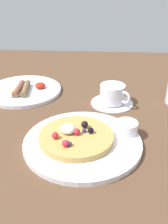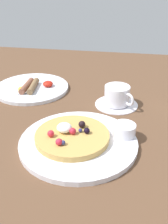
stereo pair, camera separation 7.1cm
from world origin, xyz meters
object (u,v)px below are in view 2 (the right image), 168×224
object	(u,v)px
syrup_ramekin	(124,130)
breakfast_plate	(32,88)
coffee_saucer	(116,104)
pancake_plate	(78,142)
coffee_cup	(117,95)

from	to	relation	value
syrup_ramekin	breakfast_plate	size ratio (longest dim) A/B	0.22
syrup_ramekin	breakfast_plate	bearing A→B (deg)	142.57
syrup_ramekin	coffee_saucer	size ratio (longest dim) A/B	0.43
pancake_plate	coffee_cup	distance (cm)	24.98
breakfast_plate	pancake_plate	bearing A→B (deg)	-52.93
coffee_saucer	coffee_cup	world-z (taller)	coffee_cup
syrup_ramekin	coffee_cup	world-z (taller)	coffee_cup
syrup_ramekin	coffee_saucer	distance (cm)	19.55
pancake_plate	coffee_saucer	bearing A→B (deg)	70.90
pancake_plate	coffee_saucer	xyz separation A→B (cm)	(8.13, 23.49, -0.35)
pancake_plate	coffee_cup	xyz separation A→B (cm)	(8.25, 23.38, 3.04)
coffee_saucer	coffee_cup	size ratio (longest dim) A/B	1.44
breakfast_plate	coffee_cup	bearing A→B (deg)	-13.04
breakfast_plate	coffee_cup	world-z (taller)	coffee_cup
coffee_saucer	pancake_plate	bearing A→B (deg)	-109.10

